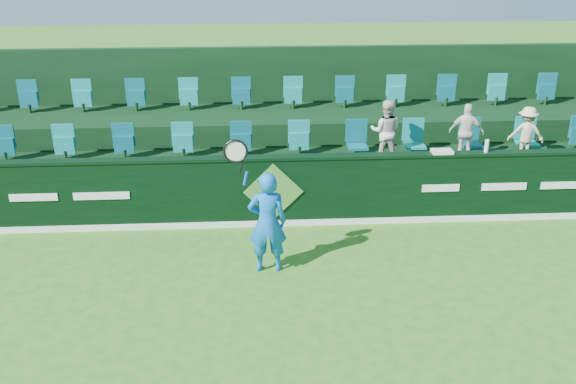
{
  "coord_description": "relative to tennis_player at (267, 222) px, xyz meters",
  "views": [
    {
      "loc": [
        -0.38,
        -6.89,
        5.23
      ],
      "look_at": [
        0.2,
        2.8,
        1.15
      ],
      "focal_mm": 40.0,
      "sensor_mm": 36.0,
      "label": 1
    }
  ],
  "objects": [
    {
      "name": "seat_row_back",
      "position": [
        0.16,
        5.01,
        0.74
      ],
      "size": [
        13.5,
        0.5,
        0.6
      ],
      "primitive_type": "cube",
      "color": "teal",
      "rests_on": "stand_tier_back"
    },
    {
      "name": "stand_tier_front",
      "position": [
        0.16,
        2.81,
        -0.46
      ],
      "size": [
        16.0,
        2.0,
        0.8
      ],
      "primitive_type": "cube",
      "color": "black",
      "rests_on": "ground"
    },
    {
      "name": "towel",
      "position": [
        3.26,
        1.71,
        0.51
      ],
      "size": [
        0.38,
        0.25,
        0.06
      ],
      "primitive_type": "cube",
      "color": "silver",
      "rests_on": "sponsor_hoarding"
    },
    {
      "name": "sponsor_hoarding",
      "position": [
        0.17,
        1.7,
        -0.19
      ],
      "size": [
        16.0,
        0.25,
        1.35
      ],
      "color": "black",
      "rests_on": "ground"
    },
    {
      "name": "stand_tier_back",
      "position": [
        0.16,
        4.71,
        -0.21
      ],
      "size": [
        16.0,
        1.8,
        1.3
      ],
      "primitive_type": "cube",
      "color": "black",
      "rests_on": "ground"
    },
    {
      "name": "stand_rear",
      "position": [
        0.16,
        5.15,
        0.35
      ],
      "size": [
        16.0,
        4.1,
        2.6
      ],
      "color": "black",
      "rests_on": "ground"
    },
    {
      "name": "spectator_left",
      "position": [
        2.44,
        2.83,
        0.57
      ],
      "size": [
        0.71,
        0.61,
        1.26
      ],
      "primitive_type": "imported",
      "rotation": [
        0.0,
        0.0,
        2.9
      ],
      "color": "beige",
      "rests_on": "stand_tier_front"
    },
    {
      "name": "drinks_bottle",
      "position": [
        4.08,
        1.71,
        0.6
      ],
      "size": [
        0.08,
        0.08,
        0.24
      ],
      "primitive_type": "cylinder",
      "color": "white",
      "rests_on": "sponsor_hoarding"
    },
    {
      "name": "spectator_middle",
      "position": [
        4.07,
        2.83,
        0.52
      ],
      "size": [
        0.73,
        0.49,
        1.16
      ],
      "primitive_type": "imported",
      "rotation": [
        0.0,
        0.0,
        2.8
      ],
      "color": "white",
      "rests_on": "stand_tier_front"
    },
    {
      "name": "ground",
      "position": [
        0.16,
        -2.29,
        -0.86
      ],
      "size": [
        60.0,
        60.0,
        0.0
      ],
      "primitive_type": "plane",
      "color": "#2B6E1A",
      "rests_on": "ground"
    },
    {
      "name": "spectator_right",
      "position": [
        5.3,
        2.83,
        0.47
      ],
      "size": [
        0.78,
        0.57,
        1.08
      ],
      "primitive_type": "imported",
      "rotation": [
        0.0,
        0.0,
        2.87
      ],
      "color": "#CCB990",
      "rests_on": "stand_tier_front"
    },
    {
      "name": "seat_row_front",
      "position": [
        0.16,
        3.21,
        0.24
      ],
      "size": [
        13.5,
        0.5,
        0.6
      ],
      "primitive_type": "cube",
      "color": "teal",
      "rests_on": "stand_tier_front"
    },
    {
      "name": "tennis_player",
      "position": [
        0.0,
        0.0,
        0.0
      ],
      "size": [
        1.0,
        0.42,
        2.31
      ],
      "color": "blue",
      "rests_on": "ground"
    }
  ]
}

